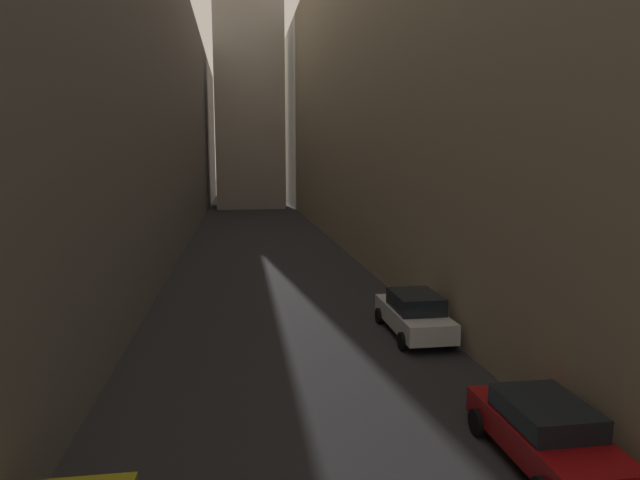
% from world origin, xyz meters
% --- Properties ---
extents(ground_plane, '(264.00, 264.00, 0.00)m').
position_xyz_m(ground_plane, '(0.00, 48.00, 0.00)').
color(ground_plane, '#232326').
extents(building_block_left, '(13.34, 108.00, 20.09)m').
position_xyz_m(building_block_left, '(-12.17, 50.00, 10.05)').
color(building_block_left, slate).
rests_on(building_block_left, ground).
extents(building_block_right, '(12.81, 108.00, 23.68)m').
position_xyz_m(building_block_right, '(11.90, 50.00, 11.84)').
color(building_block_right, gray).
rests_on(building_block_right, ground).
extents(parked_car_right_third, '(1.87, 4.02, 1.36)m').
position_xyz_m(parked_car_right_third, '(4.40, 15.62, 0.72)').
color(parked_car_right_third, maroon).
rests_on(parked_car_right_third, ground).
extents(parked_car_right_far, '(1.91, 4.45, 1.57)m').
position_xyz_m(parked_car_right_far, '(4.40, 24.13, 0.80)').
color(parked_car_right_far, silver).
rests_on(parked_car_right_far, ground).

